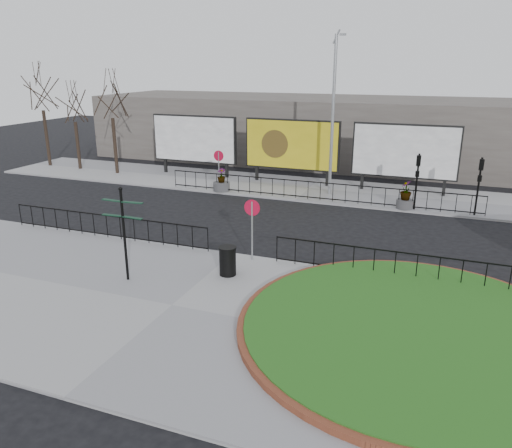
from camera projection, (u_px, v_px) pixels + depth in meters
The scene contains 24 objects.
ground at pixel (233, 255), 20.66m from camera, with size 90.00×90.00×0.00m, color black.
pavement_near at pixel (172, 307), 16.19m from camera, with size 30.00×10.00×0.12m, color gray.
pavement_far at pixel (309, 189), 31.30m from camera, with size 44.00×6.00×0.12m, color gray.
brick_edge at pixel (415, 330), 14.49m from camera, with size 10.40×10.40×0.18m, color brown.
grass_lawn at pixel (415, 329), 14.48m from camera, with size 10.00×10.00×0.22m, color #215015.
railing_near_left at pixel (107, 226), 22.22m from camera, with size 10.00×0.10×1.10m, color black, non-canonical shape.
railing_near_right at pixel (395, 265), 17.97m from camera, with size 9.00×0.10×1.10m, color black, non-canonical shape.
railing_far at pixel (314, 191), 28.37m from camera, with size 18.00×0.10×1.10m, color black, non-canonical shape.
speed_sign_far at pixel (219, 162), 30.12m from camera, with size 0.64×0.07×2.47m.
speed_sign_near at pixel (252, 216), 19.37m from camera, with size 0.64×0.07×2.47m.
billboard_left at pixel (194, 139), 34.27m from camera, with size 6.20×0.31×4.10m.
billboard_mid at pixel (292, 145), 31.89m from camera, with size 6.20×0.31×4.10m.
billboard_right at pixel (405, 152), 29.51m from camera, with size 6.20×0.31×4.10m.
lamp_post at pixel (333, 114), 28.43m from camera, with size 0.74×0.18×9.23m.
signal_pole_a at pixel (417, 173), 26.10m from camera, with size 0.22×0.26×3.00m.
signal_pole_b at pixel (480, 178), 25.08m from camera, with size 0.22×0.26×3.00m.
tree_left at pixel (113, 123), 34.52m from camera, with size 2.00×2.00×7.00m, color #2D2119, non-canonical shape.
tree_mid at pixel (76, 126), 36.10m from camera, with size 2.00×2.00×6.20m, color #2D2119, non-canonical shape.
tree_far at pixel (44, 115), 37.09m from camera, with size 2.00×2.00×7.50m, color #2D2119, non-canonical shape.
building_backdrop at pixel (343, 131), 39.43m from camera, with size 40.00×10.00×5.00m, color #615A55.
fingerpost_sign at pixel (123, 225), 17.46m from camera, with size 1.62×0.26×3.45m.
litter_bin at pixel (228, 261), 18.32m from camera, with size 0.66×0.66×1.10m.
planter_a at pixel (221, 184), 30.48m from camera, with size 1.01×1.01×1.38m.
planter_c at pixel (405, 197), 26.75m from camera, with size 0.91×0.91×1.52m.
Camera 1 is at (7.76, -17.64, 7.61)m, focal length 35.00 mm.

